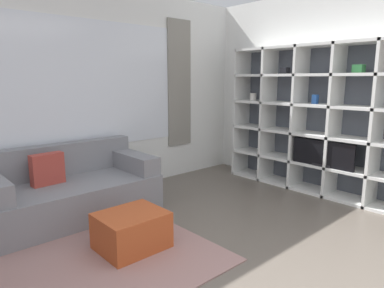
{
  "coord_description": "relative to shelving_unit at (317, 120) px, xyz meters",
  "views": [
    {
      "loc": [
        -1.77,
        -0.8,
        1.52
      ],
      "look_at": [
        0.59,
        1.83,
        0.85
      ],
      "focal_mm": 32.0,
      "sensor_mm": 36.0,
      "label": 1
    }
  ],
  "objects": [
    {
      "name": "wall_back",
      "position": [
        -2.54,
        1.89,
        0.38
      ],
      "size": [
        6.61,
        0.11,
        2.7
      ],
      "color": "white",
      "rests_on": "ground_plane"
    },
    {
      "name": "wall_right",
      "position": [
        0.2,
        0.2,
        0.37
      ],
      "size": [
        0.07,
        4.52,
        2.7
      ],
      "primitive_type": "cube",
      "color": "white",
      "rests_on": "ground_plane"
    },
    {
      "name": "area_rug",
      "position": [
        -3.59,
        0.33,
        -0.97
      ],
      "size": [
        2.85,
        1.84,
        0.01
      ],
      "primitive_type": "cube",
      "color": "gray",
      "rests_on": "ground_plane"
    },
    {
      "name": "shelving_unit",
      "position": [
        0.0,
        0.0,
        0.0
      ],
      "size": [
        0.4,
        2.6,
        1.97
      ],
      "color": "#515660",
      "rests_on": "ground_plane"
    },
    {
      "name": "couch_main",
      "position": [
        -2.87,
        1.39,
        -0.69
      ],
      "size": [
        1.83,
        0.93,
        0.77
      ],
      "color": "gray",
      "rests_on": "ground_plane"
    },
    {
      "name": "ottoman",
      "position": [
        -2.78,
        0.25,
        -0.81
      ],
      "size": [
        0.58,
        0.49,
        0.34
      ],
      "color": "#B74C23",
      "rests_on": "ground_plane"
    }
  ]
}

